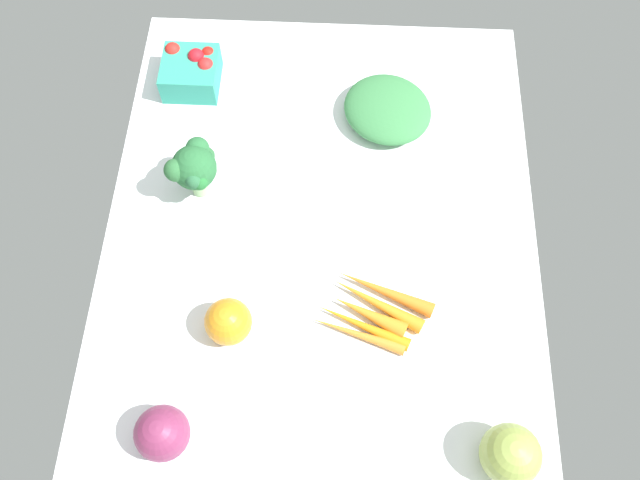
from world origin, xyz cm
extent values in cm
cube|color=white|center=(0.00, 0.00, 1.00)|extent=(104.00, 76.00, 2.00)
cylinder|color=#99C485|center=(-10.09, -22.20, 4.40)|extent=(2.87, 2.87, 4.80)
sphere|color=#276536|center=(-10.09, -22.20, 9.76)|extent=(7.88, 7.88, 7.88)
sphere|color=#236B30|center=(-7.23, -20.87, 9.85)|extent=(3.00, 3.00, 3.00)
sphere|color=#286737|center=(-13.22, -21.83, 10.84)|extent=(4.23, 4.23, 4.23)
sphere|color=#29623B|center=(-6.97, -21.76, 10.61)|extent=(2.85, 2.85, 2.85)
sphere|color=#2D6737|center=(-8.60, -24.98, 11.02)|extent=(3.99, 3.99, 3.99)
sphere|color=#2B6336|center=(-12.64, -20.36, 9.81)|extent=(2.96, 2.96, 2.96)
sphere|color=#7C2D51|center=(34.05, -21.74, 6.16)|extent=(8.32, 8.32, 8.32)
sphere|color=orange|center=(16.20, -13.92, 5.84)|extent=(7.68, 7.68, 7.68)
cone|color=orange|center=(8.76, 11.23, 3.31)|extent=(8.77, 16.92, 2.63)
cone|color=orange|center=(10.93, 9.94, 3.30)|extent=(10.05, 16.05, 2.59)
cone|color=orange|center=(13.05, 8.67, 3.47)|extent=(8.07, 13.02, 2.93)
cone|color=orange|center=(14.84, 7.60, 3.10)|extent=(8.20, 16.06, 2.20)
cone|color=orange|center=(16.32, 6.72, 3.00)|extent=(6.61, 16.20, 2.01)
ellipsoid|color=#3A8147|center=(-28.20, 11.56, 4.55)|extent=(23.29, 23.37, 5.10)
cube|color=teal|center=(-34.83, -26.87, 4.95)|extent=(10.72, 10.72, 5.90)
sphere|color=red|center=(-38.00, -23.56, 7.15)|extent=(2.74, 2.74, 2.74)
sphere|color=red|center=(-36.69, -25.65, 7.60)|extent=(3.26, 3.26, 3.26)
sphere|color=red|center=(-38.27, -30.45, 7.41)|extent=(3.14, 3.14, 3.14)
sphere|color=red|center=(-34.77, -23.61, 7.27)|extent=(3.25, 3.25, 3.25)
sphere|color=#94A94C|center=(34.75, 29.24, 6.50)|extent=(9.00, 9.00, 9.00)
camera|label=1|loc=(51.91, 2.40, 107.10)|focal=37.62mm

